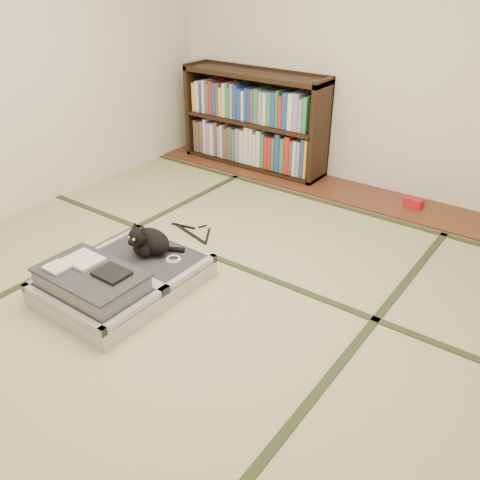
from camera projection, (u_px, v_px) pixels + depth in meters
The scene contains 10 objects.
floor at pixel (201, 294), 3.21m from camera, with size 4.50×4.50×0.00m, color tan.
wood_strip at pixel (343, 191), 4.62m from camera, with size 4.00×0.50×0.02m, color brown.
red_item at pixel (414, 203), 4.29m from camera, with size 0.15×0.09×0.07m, color red.
room_shell at pixel (190, 50), 2.51m from camera, with size 4.50×4.50×4.50m.
tatami_borders at pixel (246, 261), 3.56m from camera, with size 4.00×4.50×0.01m.
bookcase at pixel (254, 122), 4.99m from camera, with size 1.51×0.34×0.97m.
suitcase at pixel (119, 280), 3.17m from camera, with size 0.73×0.97×0.29m.
cat at pixel (148, 242), 3.32m from camera, with size 0.32×0.33×0.26m.
cable_coil at pixel (173, 259), 3.30m from camera, with size 0.10×0.10×0.02m.
hanger at pixel (193, 232), 3.93m from camera, with size 0.43×0.25×0.01m.
Camera 1 is at (1.76, -1.99, 1.85)m, focal length 38.00 mm.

